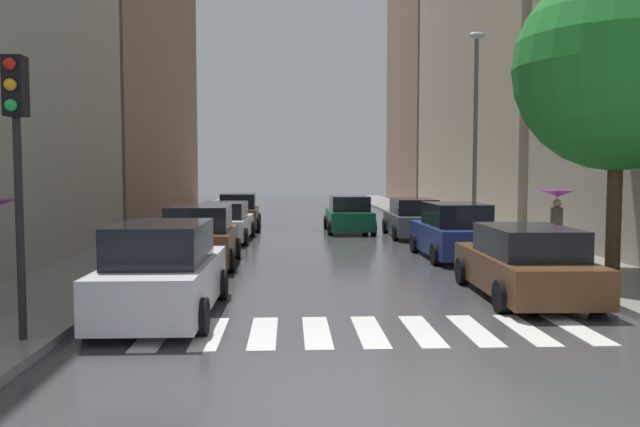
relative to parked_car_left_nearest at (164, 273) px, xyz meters
name	(u,v)px	position (x,y,z in m)	size (l,w,h in m)	color
ground_plane	(317,227)	(3.72, 19.18, -0.85)	(28.00, 72.00, 0.04)	#3B3B3E
sidewalk_left	(183,226)	(-2.78, 19.18, -0.75)	(3.00, 72.00, 0.15)	gray
sidewalk_right	(449,225)	(10.22, 19.18, -0.75)	(3.00, 72.00, 0.15)	gray
crosswalk_stripes	(370,331)	(3.72, -1.32, -0.82)	(7.65, 2.20, 0.01)	silver
building_right_mid	(510,8)	(14.72, 23.97, 11.02)	(6.00, 20.33, 23.70)	#B2A38C
building_right_far	(435,67)	(14.72, 42.18, 10.62)	(6.00, 14.79, 22.89)	#8C6B56
parked_car_left_nearest	(164,273)	(0.00, 0.00, 0.00)	(2.06, 4.59, 1.78)	silver
parked_car_left_second	(200,238)	(-0.23, 6.58, -0.02)	(2.22, 4.21, 1.74)	brown
parked_car_left_third	(224,223)	(-0.17, 13.01, -0.10)	(2.20, 4.72, 1.53)	silver
parked_car_left_fourth	(239,212)	(-0.02, 18.23, -0.04)	(2.09, 4.67, 1.68)	brown
parked_car_right_nearest	(525,264)	(7.43, 1.48, -0.09)	(2.22, 4.83, 1.55)	brown
parked_car_right_second	(454,233)	(7.50, 7.69, -0.02)	(2.11, 4.46, 1.74)	navy
parked_car_right_third	(413,219)	(7.48, 14.28, -0.08)	(2.14, 4.72, 1.59)	#474C51
car_midroad	(349,215)	(5.02, 16.48, -0.06)	(2.08, 4.36, 1.63)	#0C4C2D
pedestrian_by_kerb	(557,207)	(10.48, 7.03, 0.82)	(1.11, 1.11, 2.00)	navy
street_tree_right	(618,68)	(10.43, 3.53, 4.43)	(5.07, 5.07, 7.65)	#513823
traffic_light_left_corner	(16,134)	(-1.73, -2.14, 2.46)	(0.30, 0.42, 4.30)	black
lamp_post_right	(475,122)	(9.27, 11.60, 3.71)	(0.60, 0.28, 7.68)	#595B60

